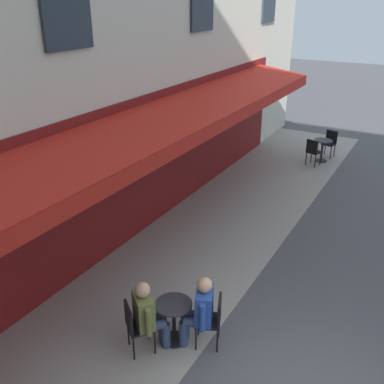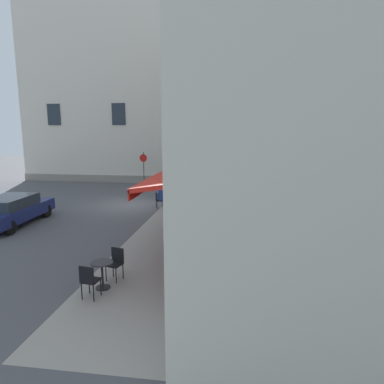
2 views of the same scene
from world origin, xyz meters
name	(u,v)px [view 1 (image 1 of 2)]	position (x,y,z in m)	size (l,w,h in m)	color
sidewalk_cafe_terrace	(195,249)	(-3.25, -3.40, 0.00)	(20.50, 3.20, 0.01)	gray
cafe_table_near_entrance	(323,147)	(-10.32, -2.45, 0.49)	(0.60, 0.60, 0.75)	black
cafe_chair_black_facing_street	(330,141)	(-10.95, -2.36, 0.55)	(0.45, 0.45, 0.91)	black
cafe_chair_black_back_row	(313,150)	(-9.71, -2.61, 0.55)	(0.49, 0.49, 0.91)	black
cafe_table_mid_terrace	(174,317)	(-0.63, -2.32, 0.49)	(0.60, 0.60, 0.75)	black
cafe_chair_black_corner_left	(213,317)	(-0.88, -1.74, 0.55)	(0.52, 0.52, 0.91)	black
cafe_chair_black_kerbside	(135,324)	(-0.14, -2.72, 0.55)	(0.56, 0.56, 0.91)	black
seated_patron_in_olive	(148,313)	(-0.31, -2.58, 0.69)	(0.62, 0.60, 1.27)	navy
seated_companion_in_blue	(200,309)	(-0.79, -1.94, 0.69)	(0.60, 0.61, 1.28)	navy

